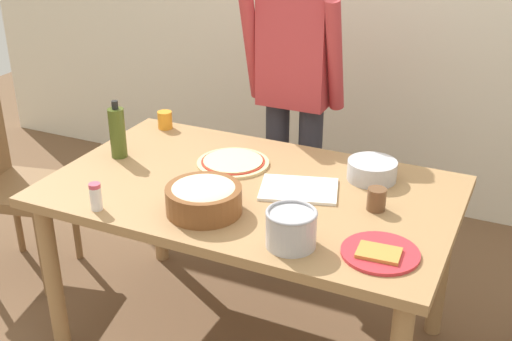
{
  "coord_description": "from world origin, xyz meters",
  "views": [
    {
      "loc": [
        1.0,
        -2.08,
        1.92
      ],
      "look_at": [
        0.0,
        0.05,
        0.81
      ],
      "focal_mm": 45.63,
      "sensor_mm": 36.0,
      "label": 1
    }
  ],
  "objects_px": {
    "chair_wooden_left": "(6,176)",
    "salt_shaker": "(96,197)",
    "pizza_raw_on_board": "(233,162)",
    "mixing_bowl_steel": "(372,170)",
    "plate_with_slice": "(380,253)",
    "cup_orange": "(165,120)",
    "cutting_board_white": "(299,189)",
    "person_cook": "(295,86)",
    "cup_small_brown": "(376,199)",
    "dining_table": "(251,207)",
    "olive_oil_bottle": "(117,132)",
    "popcorn_bowl": "(204,197)",
    "steel_pot": "(291,228)"
  },
  "relations": [
    {
      "from": "chair_wooden_left",
      "to": "salt_shaker",
      "type": "distance_m",
      "value": 1.01
    },
    {
      "from": "pizza_raw_on_board",
      "to": "salt_shaker",
      "type": "height_order",
      "value": "salt_shaker"
    },
    {
      "from": "mixing_bowl_steel",
      "to": "chair_wooden_left",
      "type": "bearing_deg",
      "value": -170.83
    },
    {
      "from": "plate_with_slice",
      "to": "cup_orange",
      "type": "bearing_deg",
      "value": 151.78
    },
    {
      "from": "salt_shaker",
      "to": "cutting_board_white",
      "type": "bearing_deg",
      "value": 36.43
    },
    {
      "from": "person_cook",
      "to": "chair_wooden_left",
      "type": "bearing_deg",
      "value": -147.41
    },
    {
      "from": "mixing_bowl_steel",
      "to": "cutting_board_white",
      "type": "bearing_deg",
      "value": -136.07
    },
    {
      "from": "cup_small_brown",
      "to": "cutting_board_white",
      "type": "height_order",
      "value": "cup_small_brown"
    },
    {
      "from": "dining_table",
      "to": "olive_oil_bottle",
      "type": "xyz_separation_m",
      "value": [
        -0.65,
        0.03,
        0.2
      ]
    },
    {
      "from": "person_cook",
      "to": "cup_small_brown",
      "type": "bearing_deg",
      "value": -49.59
    },
    {
      "from": "popcorn_bowl",
      "to": "olive_oil_bottle",
      "type": "height_order",
      "value": "olive_oil_bottle"
    },
    {
      "from": "plate_with_slice",
      "to": "popcorn_bowl",
      "type": "distance_m",
      "value": 0.67
    },
    {
      "from": "chair_wooden_left",
      "to": "salt_shaker",
      "type": "height_order",
      "value": "chair_wooden_left"
    },
    {
      "from": "mixing_bowl_steel",
      "to": "cup_orange",
      "type": "height_order",
      "value": "cup_orange"
    },
    {
      "from": "chair_wooden_left",
      "to": "plate_with_slice",
      "type": "bearing_deg",
      "value": -7.73
    },
    {
      "from": "steel_pot",
      "to": "cup_small_brown",
      "type": "distance_m",
      "value": 0.41
    },
    {
      "from": "cup_small_brown",
      "to": "salt_shaker",
      "type": "relative_size",
      "value": 0.8
    },
    {
      "from": "pizza_raw_on_board",
      "to": "cup_small_brown",
      "type": "height_order",
      "value": "cup_small_brown"
    },
    {
      "from": "pizza_raw_on_board",
      "to": "olive_oil_bottle",
      "type": "relative_size",
      "value": 1.21
    },
    {
      "from": "person_cook",
      "to": "plate_with_slice",
      "type": "bearing_deg",
      "value": -55.05
    },
    {
      "from": "mixing_bowl_steel",
      "to": "cup_orange",
      "type": "distance_m",
      "value": 1.07
    },
    {
      "from": "popcorn_bowl",
      "to": "cup_small_brown",
      "type": "distance_m",
      "value": 0.63
    },
    {
      "from": "dining_table",
      "to": "mixing_bowl_steel",
      "type": "distance_m",
      "value": 0.51
    },
    {
      "from": "popcorn_bowl",
      "to": "cup_small_brown",
      "type": "relative_size",
      "value": 3.29
    },
    {
      "from": "chair_wooden_left",
      "to": "cutting_board_white",
      "type": "xyz_separation_m",
      "value": [
        1.51,
        0.06,
        0.23
      ]
    },
    {
      "from": "person_cook",
      "to": "popcorn_bowl",
      "type": "height_order",
      "value": "person_cook"
    },
    {
      "from": "cutting_board_white",
      "to": "popcorn_bowl",
      "type": "bearing_deg",
      "value": -129.4
    },
    {
      "from": "person_cook",
      "to": "mixing_bowl_steel",
      "type": "height_order",
      "value": "person_cook"
    },
    {
      "from": "pizza_raw_on_board",
      "to": "chair_wooden_left",
      "type": "bearing_deg",
      "value": -171.59
    },
    {
      "from": "pizza_raw_on_board",
      "to": "cutting_board_white",
      "type": "bearing_deg",
      "value": -17.95
    },
    {
      "from": "popcorn_bowl",
      "to": "olive_oil_bottle",
      "type": "relative_size",
      "value": 1.09
    },
    {
      "from": "plate_with_slice",
      "to": "popcorn_bowl",
      "type": "bearing_deg",
      "value": 178.88
    },
    {
      "from": "steel_pot",
      "to": "cutting_board_white",
      "type": "height_order",
      "value": "steel_pot"
    },
    {
      "from": "cup_orange",
      "to": "salt_shaker",
      "type": "xyz_separation_m",
      "value": [
        0.21,
        -0.81,
        0.01
      ]
    },
    {
      "from": "dining_table",
      "to": "cup_small_brown",
      "type": "relative_size",
      "value": 18.82
    },
    {
      "from": "popcorn_bowl",
      "to": "mixing_bowl_steel",
      "type": "relative_size",
      "value": 1.4
    },
    {
      "from": "olive_oil_bottle",
      "to": "mixing_bowl_steel",
      "type": "bearing_deg",
      "value": 12.93
    },
    {
      "from": "steel_pot",
      "to": "cup_small_brown",
      "type": "bearing_deg",
      "value": 62.51
    },
    {
      "from": "pizza_raw_on_board",
      "to": "cup_small_brown",
      "type": "distance_m",
      "value": 0.67
    },
    {
      "from": "steel_pot",
      "to": "salt_shaker",
      "type": "distance_m",
      "value": 0.75
    },
    {
      "from": "dining_table",
      "to": "salt_shaker",
      "type": "height_order",
      "value": "salt_shaker"
    },
    {
      "from": "person_cook",
      "to": "steel_pot",
      "type": "xyz_separation_m",
      "value": [
        0.43,
        -1.09,
        -0.11
      ]
    },
    {
      "from": "dining_table",
      "to": "cup_orange",
      "type": "height_order",
      "value": "cup_orange"
    },
    {
      "from": "pizza_raw_on_board",
      "to": "cup_orange",
      "type": "bearing_deg",
      "value": 154.14
    },
    {
      "from": "chair_wooden_left",
      "to": "cup_orange",
      "type": "distance_m",
      "value": 0.83
    },
    {
      "from": "person_cook",
      "to": "steel_pot",
      "type": "distance_m",
      "value": 1.18
    },
    {
      "from": "plate_with_slice",
      "to": "mixing_bowl_steel",
      "type": "xyz_separation_m",
      "value": [
        -0.18,
        0.54,
        0.03
      ]
    },
    {
      "from": "popcorn_bowl",
      "to": "cup_small_brown",
      "type": "bearing_deg",
      "value": 26.68
    },
    {
      "from": "chair_wooden_left",
      "to": "cutting_board_white",
      "type": "height_order",
      "value": "chair_wooden_left"
    },
    {
      "from": "mixing_bowl_steel",
      "to": "plate_with_slice",
      "type": "bearing_deg",
      "value": -71.3
    }
  ]
}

